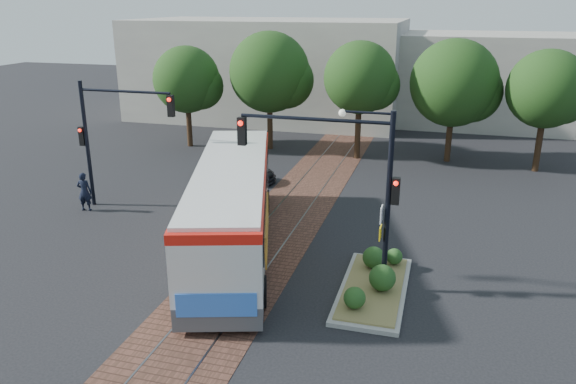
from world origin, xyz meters
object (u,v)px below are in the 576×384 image
(signal_pole_main, at_px, (351,172))
(officer, at_px, (84,192))
(traffic_island, at_px, (375,282))
(signal_pole_left, at_px, (106,128))
(city_bus, at_px, (232,203))
(parked_car, at_px, (241,170))

(signal_pole_main, distance_m, officer, 14.19)
(traffic_island, relative_size, signal_pole_left, 0.87)
(signal_pole_left, height_order, officer, signal_pole_left)
(city_bus, distance_m, signal_pole_left, 8.05)
(traffic_island, height_order, signal_pole_main, signal_pole_main)
(officer, relative_size, parked_car, 0.46)
(parked_car, bearing_deg, city_bus, -152.15)
(city_bus, relative_size, traffic_island, 2.50)
(signal_pole_main, xyz_separation_m, signal_pole_left, (-12.23, 4.80, -0.29))
(traffic_island, height_order, parked_car, parked_car)
(signal_pole_main, height_order, parked_car, signal_pole_main)
(signal_pole_left, bearing_deg, officer, -140.83)
(city_bus, distance_m, signal_pole_main, 5.79)
(signal_pole_left, xyz_separation_m, officer, (-1.00, -0.81, -2.93))
(officer, xyz_separation_m, parked_car, (5.46, 6.38, -0.35))
(signal_pole_left, relative_size, parked_car, 1.49)
(city_bus, relative_size, officer, 6.96)
(city_bus, xyz_separation_m, parked_car, (-2.79, 8.46, -1.33))
(city_bus, height_order, signal_pole_main, signal_pole_main)
(city_bus, relative_size, signal_pole_left, 2.17)
(signal_pole_main, xyz_separation_m, officer, (-13.23, 3.99, -3.22))
(signal_pole_left, bearing_deg, signal_pole_main, -21.45)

